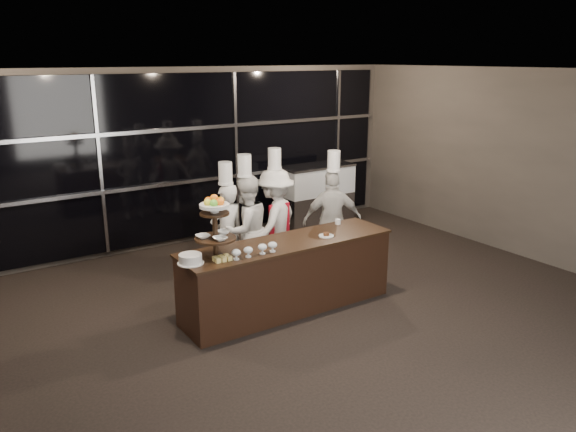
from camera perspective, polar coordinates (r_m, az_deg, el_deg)
room at (r=5.48m, az=8.17°, el=-1.87°), size 10.00×10.00×10.00m
window_wall at (r=9.63m, az=-11.70°, el=5.67°), size 8.60×0.10×2.80m
buffet_counter at (r=7.21m, az=-0.01°, el=-6.03°), size 2.84×0.74×0.92m
display_stand at (r=6.46m, az=-7.44°, el=-0.60°), size 0.48×0.48×0.74m
compotes at (r=6.55m, az=-3.37°, el=-3.35°), size 0.60×0.11×0.12m
layer_cake at (r=6.39m, az=-9.88°, el=-4.33°), size 0.30×0.30×0.11m
pastry_squares at (r=6.44m, az=-6.70°, el=-4.30°), size 0.19×0.13×0.05m
small_plate at (r=7.26m, az=3.91°, el=-1.96°), size 0.20×0.20×0.05m
chef_cup at (r=7.80m, az=5.09°, el=-0.58°), size 0.08×0.08×0.07m
display_case at (r=10.47m, az=2.89°, el=2.22°), size 1.39×0.61×1.24m
chef_a at (r=7.93m, az=-6.19°, el=-1.68°), size 0.59×0.43×1.78m
chef_b at (r=7.99m, az=-4.31°, el=-1.32°), size 0.84×0.69×1.87m
chef_c at (r=8.32m, az=-1.33°, el=-0.50°), size 1.19×1.06×1.90m
chef_d at (r=8.50m, az=4.54°, el=-0.34°), size 0.97×0.73×1.84m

